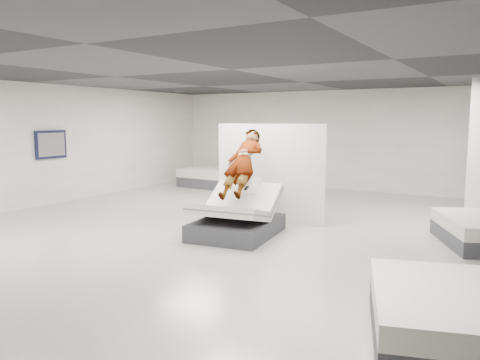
{
  "coord_description": "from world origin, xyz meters",
  "views": [
    {
      "loc": [
        4.71,
        -7.71,
        2.26
      ],
      "look_at": [
        -0.2,
        0.68,
        1.0
      ],
      "focal_mm": 35.0,
      "sensor_mm": 36.0,
      "label": 1
    }
  ],
  "objects_px": {
    "person": "(243,173)",
    "wall_poster": "(51,144)",
    "hero_bed": "(237,218)",
    "remote": "(246,188)",
    "flat_bed_right_near": "(449,317)",
    "flat_bed_left_far": "(218,178)",
    "divider_panel": "(271,174)",
    "column": "(478,148)"
  },
  "relations": [
    {
      "from": "person",
      "to": "wall_poster",
      "type": "height_order",
      "value": "person"
    },
    {
      "from": "hero_bed",
      "to": "divider_panel",
      "type": "bearing_deg",
      "value": 88.95
    },
    {
      "from": "person",
      "to": "hero_bed",
      "type": "bearing_deg",
      "value": -90.0
    },
    {
      "from": "person",
      "to": "column",
      "type": "bearing_deg",
      "value": 40.39
    },
    {
      "from": "flat_bed_right_near",
      "to": "column",
      "type": "relative_size",
      "value": 0.73
    },
    {
      "from": "wall_poster",
      "to": "flat_bed_right_near",
      "type": "bearing_deg",
      "value": -17.64
    },
    {
      "from": "flat_bed_right_near",
      "to": "flat_bed_left_far",
      "type": "height_order",
      "value": "flat_bed_left_far"
    },
    {
      "from": "person",
      "to": "flat_bed_left_far",
      "type": "distance_m",
      "value": 6.61
    },
    {
      "from": "hero_bed",
      "to": "divider_panel",
      "type": "distance_m",
      "value": 1.58
    },
    {
      "from": "wall_poster",
      "to": "divider_panel",
      "type": "bearing_deg",
      "value": 8.11
    },
    {
      "from": "hero_bed",
      "to": "wall_poster",
      "type": "distance_m",
      "value": 6.22
    },
    {
      "from": "hero_bed",
      "to": "remote",
      "type": "xyz_separation_m",
      "value": [
        0.22,
        -0.01,
        0.61
      ]
    },
    {
      "from": "remote",
      "to": "divider_panel",
      "type": "bearing_deg",
      "value": 91.03
    },
    {
      "from": "remote",
      "to": "flat_bed_right_near",
      "type": "distance_m",
      "value": 4.79
    },
    {
      "from": "remote",
      "to": "flat_bed_right_near",
      "type": "height_order",
      "value": "remote"
    },
    {
      "from": "remote",
      "to": "flat_bed_right_near",
      "type": "relative_size",
      "value": 0.06
    },
    {
      "from": "remote",
      "to": "wall_poster",
      "type": "distance_m",
      "value": 6.35
    },
    {
      "from": "divider_panel",
      "to": "remote",
      "type": "bearing_deg",
      "value": -93.02
    },
    {
      "from": "person",
      "to": "flat_bed_right_near",
      "type": "relative_size",
      "value": 0.79
    },
    {
      "from": "flat_bed_left_far",
      "to": "flat_bed_right_near",
      "type": "bearing_deg",
      "value": -45.21
    },
    {
      "from": "hero_bed",
      "to": "column",
      "type": "bearing_deg",
      "value": 49.59
    },
    {
      "from": "column",
      "to": "divider_panel",
      "type": "bearing_deg",
      "value": -140.75
    },
    {
      "from": "person",
      "to": "remote",
      "type": "height_order",
      "value": "person"
    },
    {
      "from": "hero_bed",
      "to": "divider_panel",
      "type": "height_order",
      "value": "divider_panel"
    },
    {
      "from": "divider_panel",
      "to": "hero_bed",
      "type": "bearing_deg",
      "value": -102.03
    },
    {
      "from": "hero_bed",
      "to": "remote",
      "type": "relative_size",
      "value": 14.37
    },
    {
      "from": "hero_bed",
      "to": "flat_bed_left_far",
      "type": "distance_m",
      "value": 6.82
    },
    {
      "from": "remote",
      "to": "person",
      "type": "bearing_deg",
      "value": 122.15
    },
    {
      "from": "flat_bed_left_far",
      "to": "divider_panel",
      "type": "bearing_deg",
      "value": -45.29
    },
    {
      "from": "person",
      "to": "wall_poster",
      "type": "relative_size",
      "value": 1.92
    },
    {
      "from": "wall_poster",
      "to": "person",
      "type": "bearing_deg",
      "value": -2.12
    },
    {
      "from": "person",
      "to": "divider_panel",
      "type": "relative_size",
      "value": 0.76
    },
    {
      "from": "hero_bed",
      "to": "column",
      "type": "xyz_separation_m",
      "value": [
        3.86,
        4.53,
        1.25
      ]
    },
    {
      "from": "divider_panel",
      "to": "flat_bed_right_near",
      "type": "bearing_deg",
      "value": -56.11
    },
    {
      "from": "column",
      "to": "hero_bed",
      "type": "bearing_deg",
      "value": -130.41
    },
    {
      "from": "remote",
      "to": "wall_poster",
      "type": "bearing_deg",
      "value": 168.13
    },
    {
      "from": "hero_bed",
      "to": "person",
      "type": "xyz_separation_m",
      "value": [
        -0.04,
        0.31,
        0.84
      ]
    },
    {
      "from": "divider_panel",
      "to": "flat_bed_right_near",
      "type": "xyz_separation_m",
      "value": [
        4.09,
        -4.11,
        -0.81
      ]
    },
    {
      "from": "flat_bed_left_far",
      "to": "column",
      "type": "xyz_separation_m",
      "value": [
        7.89,
        -0.97,
        1.29
      ]
    },
    {
      "from": "remote",
      "to": "flat_bed_left_far",
      "type": "distance_m",
      "value": 6.99
    },
    {
      "from": "remote",
      "to": "divider_panel",
      "type": "distance_m",
      "value": 1.43
    },
    {
      "from": "flat_bed_right_near",
      "to": "wall_poster",
      "type": "height_order",
      "value": "wall_poster"
    }
  ]
}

